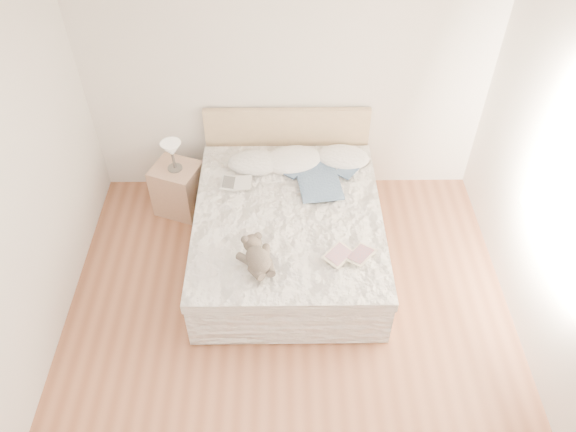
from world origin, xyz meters
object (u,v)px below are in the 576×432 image
object	(u,v)px
photo_book	(236,183)
bed	(288,229)
childrens_book	(350,255)
teddy_bear	(258,266)
table_lamp	(172,151)
nightstand	(178,189)

from	to	relation	value
photo_book	bed	bearing A→B (deg)	-27.61
bed	photo_book	size ratio (longest dim) A/B	7.09
photo_book	childrens_book	size ratio (longest dim) A/B	0.81
teddy_bear	childrens_book	bearing A→B (deg)	-14.52
childrens_book	teddy_bear	bearing A→B (deg)	-130.03
photo_book	table_lamp	bearing A→B (deg)	157.71
bed	photo_book	xyz separation A→B (m)	(-0.49, 0.30, 0.32)
bed	table_lamp	bearing A→B (deg)	151.64
childrens_book	teddy_bear	distance (m)	0.77
table_lamp	teddy_bear	xyz separation A→B (m)	(0.88, -1.36, -0.14)
table_lamp	photo_book	size ratio (longest dim) A/B	1.06
table_lamp	teddy_bear	bearing A→B (deg)	-57.18
nightstand	childrens_book	xyz separation A→B (m)	(1.65, -1.25, 0.35)
nightstand	table_lamp	world-z (taller)	table_lamp
table_lamp	childrens_book	world-z (taller)	table_lamp
table_lamp	bed	bearing A→B (deg)	-28.36
table_lamp	childrens_book	bearing A→B (deg)	-37.06
teddy_bear	bed	bearing A→B (deg)	47.84
bed	childrens_book	size ratio (longest dim) A/B	5.75
childrens_book	teddy_bear	world-z (taller)	teddy_bear
childrens_book	table_lamp	bearing A→B (deg)	-176.15
photo_book	teddy_bear	world-z (taller)	teddy_bear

